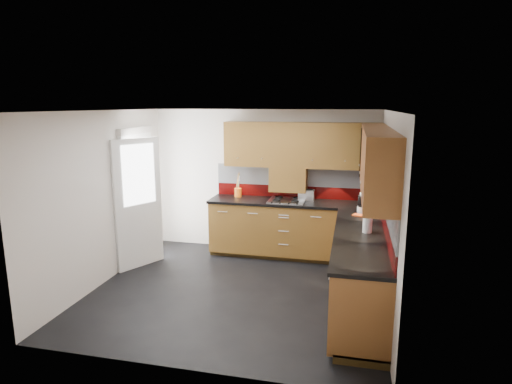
% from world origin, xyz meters
% --- Properties ---
extents(room, '(4.00, 3.80, 2.64)m').
position_xyz_m(room, '(0.00, 0.00, 1.50)').
color(room, black).
extents(base_cabinets, '(2.70, 3.20, 0.95)m').
position_xyz_m(base_cabinets, '(1.07, 0.72, 0.44)').
color(base_cabinets, brown).
rests_on(base_cabinets, room).
extents(countertop, '(2.72, 3.22, 0.04)m').
position_xyz_m(countertop, '(1.05, 0.70, 0.92)').
color(countertop, black).
rests_on(countertop, base_cabinets).
extents(backsplash, '(2.70, 3.20, 0.54)m').
position_xyz_m(backsplash, '(1.28, 0.93, 1.21)').
color(backsplash, '#6B0A09').
rests_on(backsplash, countertop).
extents(upper_cabinets, '(2.50, 3.20, 0.72)m').
position_xyz_m(upper_cabinets, '(1.23, 0.78, 1.84)').
color(upper_cabinets, brown).
rests_on(upper_cabinets, room).
extents(extractor_hood, '(0.60, 0.33, 0.40)m').
position_xyz_m(extractor_hood, '(0.45, 1.64, 1.28)').
color(extractor_hood, brown).
rests_on(extractor_hood, room).
extents(glass_cabinet, '(0.32, 0.80, 0.66)m').
position_xyz_m(glass_cabinet, '(1.71, 1.07, 1.87)').
color(glass_cabinet, black).
rests_on(glass_cabinet, room).
extents(back_door, '(0.42, 1.19, 2.04)m').
position_xyz_m(back_door, '(-1.78, 0.75, 1.03)').
color(back_door, white).
rests_on(back_door, room).
extents(gas_hob, '(0.58, 0.51, 0.05)m').
position_xyz_m(gas_hob, '(0.45, 1.47, 0.95)').
color(gas_hob, silver).
rests_on(gas_hob, countertop).
extents(utensil_pot, '(0.12, 0.12, 0.42)m').
position_xyz_m(utensil_pot, '(-0.41, 1.63, 1.04)').
color(utensil_pot, orange).
rests_on(utensil_pot, countertop).
extents(toaster, '(0.26, 0.16, 0.19)m').
position_xyz_m(toaster, '(0.75, 1.60, 1.03)').
color(toaster, silver).
rests_on(toaster, countertop).
extents(food_processor, '(0.18, 0.18, 0.29)m').
position_xyz_m(food_processor, '(1.64, 0.97, 1.07)').
color(food_processor, white).
rests_on(food_processor, countertop).
extents(paper_towel, '(0.12, 0.12, 0.24)m').
position_xyz_m(paper_towel, '(1.67, -0.01, 1.06)').
color(paper_towel, white).
rests_on(paper_towel, countertop).
extents(orange_cloth, '(0.18, 0.17, 0.02)m').
position_xyz_m(orange_cloth, '(1.58, 0.80, 0.95)').
color(orange_cloth, '#FA571B').
rests_on(orange_cloth, countertop).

